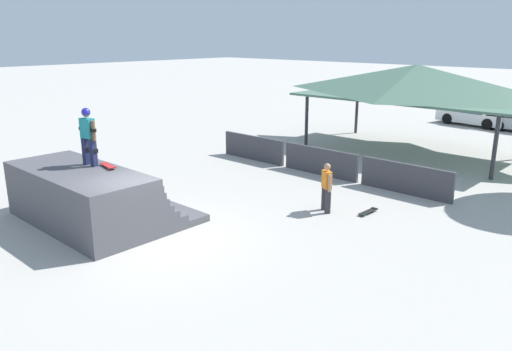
% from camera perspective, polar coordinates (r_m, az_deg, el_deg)
% --- Properties ---
extents(ground_plane, '(160.00, 160.00, 0.00)m').
position_cam_1_polar(ground_plane, '(13.66, -11.48, -7.13)').
color(ground_plane, '#ADA8A0').
extents(quarter_pipe_ramp, '(4.99, 3.70, 1.62)m').
position_cam_1_polar(quarter_pipe_ramp, '(15.13, -18.48, -2.44)').
color(quarter_pipe_ramp, '#4C4C51').
rests_on(quarter_pipe_ramp, ground).
extents(skater_on_deck, '(0.72, 0.27, 1.66)m').
position_cam_1_polar(skater_on_deck, '(14.95, -18.67, 4.66)').
color(skater_on_deck, '#1E2347').
rests_on(skater_on_deck, quarter_pipe_ramp).
extents(skateboard_on_deck, '(0.86, 0.36, 0.09)m').
position_cam_1_polar(skateboard_on_deck, '(14.72, -16.53, 1.09)').
color(skateboard_on_deck, silver).
rests_on(skateboard_on_deck, quarter_pipe_ramp).
extents(bystander_walking, '(0.55, 0.44, 1.53)m').
position_cam_1_polar(bystander_walking, '(15.30, 8.07, -1.08)').
color(bystander_walking, '#2D2D33').
rests_on(bystander_walking, ground).
extents(skateboard_on_ground, '(0.23, 0.83, 0.09)m').
position_cam_1_polar(skateboard_on_ground, '(15.61, 12.74, -4.03)').
color(skateboard_on_ground, green).
rests_on(skateboard_on_ground, ground).
extents(barrier_fence, '(10.44, 0.12, 1.05)m').
position_cam_1_polar(barrier_fence, '(19.46, 7.36, 1.61)').
color(barrier_fence, '#3D3D42').
rests_on(barrier_fence, ground).
extents(pavilion_shelter, '(10.28, 5.34, 3.98)m').
position_cam_1_polar(pavilion_shelter, '(23.88, 17.84, 10.15)').
color(pavilion_shelter, '#2D2D33').
rests_on(pavilion_shelter, ground).
extents(parked_car_white, '(4.32, 2.28, 1.27)m').
position_cam_1_polar(parked_car_white, '(32.87, 23.64, 6.33)').
color(parked_car_white, silver).
rests_on(parked_car_white, ground).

